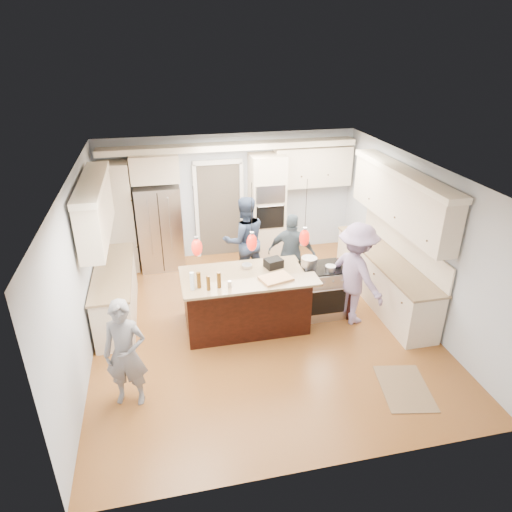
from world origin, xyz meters
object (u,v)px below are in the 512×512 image
at_px(refrigerator, 160,227).
at_px(island_range, 322,290).
at_px(kitchen_island, 245,300).
at_px(person_far_left, 245,240).
at_px(person_bar_end, 126,354).

relative_size(refrigerator, island_range, 1.96).
distance_m(kitchen_island, island_range, 1.41).
bearing_deg(refrigerator, island_range, -42.59).
relative_size(island_range, person_far_left, 0.51).
distance_m(refrigerator, kitchen_island, 2.91).
xyz_separation_m(island_range, person_bar_end, (-3.28, -1.55, 0.32)).
relative_size(refrigerator, person_far_left, 1.01).
bearing_deg(refrigerator, kitchen_island, -63.10).
height_order(island_range, person_far_left, person_far_left).
bearing_deg(person_bar_end, kitchen_island, 51.19).
height_order(kitchen_island, person_bar_end, person_bar_end).
relative_size(island_range, person_bar_end, 0.59).
bearing_deg(person_far_left, refrigerator, -39.24).
xyz_separation_m(refrigerator, island_range, (2.71, -2.49, -0.44)).
xyz_separation_m(refrigerator, person_bar_end, (-0.57, -4.04, -0.12)).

